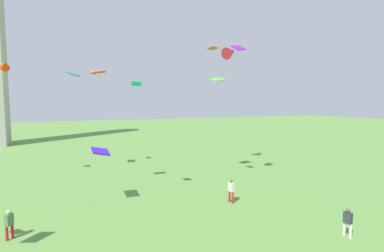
{
  "coord_description": "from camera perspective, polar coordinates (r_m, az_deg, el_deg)",
  "views": [
    {
      "loc": [
        -5.41,
        -1.5,
        7.76
      ],
      "look_at": [
        2.75,
        17.46,
        5.98
      ],
      "focal_mm": 26.74,
      "sensor_mm": 36.0,
      "label": 1
    }
  ],
  "objects": [
    {
      "name": "person_2",
      "position": [
        19.82,
        -32.67,
        -15.92
      ],
      "size": [
        0.46,
        0.51,
        1.7
      ],
      "rotation": [
        0.0,
        0.0,
        0.96
      ],
      "color": "red",
      "rests_on": "ground_plane"
    },
    {
      "name": "kite_flying_9",
      "position": [
        32.36,
        -22.64,
        9.51
      ],
      "size": [
        1.43,
        1.83,
        0.44
      ],
      "rotation": [
        0.0,
        0.0,
        4.5
      ],
      "color": "#2984C5"
    },
    {
      "name": "kite_flying_6",
      "position": [
        33.88,
        7.71,
        14.4
      ],
      "size": [
        2.6,
        2.23,
        1.87
      ],
      "rotation": [
        0.0,
        0.0,
        2.05
      ],
      "color": "#B42030"
    },
    {
      "name": "kite_flying_7",
      "position": [
        25.12,
        -18.14,
        10.11
      ],
      "size": [
        1.21,
        0.89,
        0.28
      ],
      "rotation": [
        0.0,
        0.0,
        6.2
      ],
      "color": "red"
    },
    {
      "name": "kite_flying_3",
      "position": [
        33.76,
        -18.22,
        9.6
      ],
      "size": [
        1.36,
        1.52,
        0.83
      ],
      "rotation": [
        0.0,
        0.0,
        3.96
      ],
      "color": "yellow"
    },
    {
      "name": "kite_flying_4",
      "position": [
        25.76,
        4.17,
        15.21
      ],
      "size": [
        0.73,
        1.03,
        0.13
      ],
      "rotation": [
        0.0,
        0.0,
        1.6
      ],
      "color": "#C4450F"
    },
    {
      "name": "kite_flying_1",
      "position": [
        31.5,
        -33.22,
        10.18
      ],
      "size": [
        1.08,
        1.48,
        1.15
      ],
      "rotation": [
        0.0,
        0.0,
        0.22
      ],
      "color": "#F23607"
    },
    {
      "name": "person_0",
      "position": [
        19.36,
        28.63,
        -16.24
      ],
      "size": [
        0.29,
        0.53,
        1.7
      ],
      "rotation": [
        0.0,
        0.0,
        4.8
      ],
      "color": "silver",
      "rests_on": "ground_plane"
    },
    {
      "name": "person_1",
      "position": [
        22.63,
        7.8,
        -12.41
      ],
      "size": [
        0.32,
        0.56,
        1.81
      ],
      "rotation": [
        0.0,
        0.0,
        4.82
      ],
      "color": "red",
      "rests_on": "ground_plane"
    },
    {
      "name": "kite_flying_5",
      "position": [
        27.23,
        9.28,
        15.14
      ],
      "size": [
        1.59,
        1.27,
        0.75
      ],
      "rotation": [
        0.0,
        0.0,
        3.58
      ],
      "color": "purple"
    },
    {
      "name": "kite_flying_10",
      "position": [
        29.65,
        5.21,
        9.25
      ],
      "size": [
        1.79,
        1.46,
        0.51
      ],
      "rotation": [
        0.0,
        0.0,
        0.32
      ],
      "color": "#59DD36"
    },
    {
      "name": "kite_flying_11",
      "position": [
        22.27,
        -17.81,
        -4.81
      ],
      "size": [
        1.24,
        1.8,
        0.53
      ],
      "rotation": [
        0.0,
        0.0,
        1.59
      ],
      "color": "#3C11E5"
    },
    {
      "name": "kite_flying_8",
      "position": [
        22.41,
        -11.01,
        8.32
      ],
      "size": [
        0.94,
        1.19,
        0.39
      ],
      "rotation": [
        0.0,
        0.0,
        1.36
      ],
      "color": "#1AB78D"
    }
  ]
}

